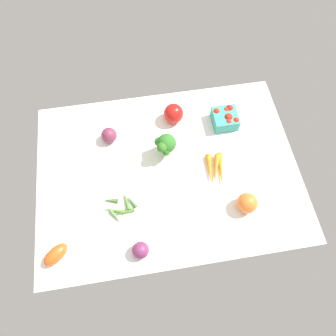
% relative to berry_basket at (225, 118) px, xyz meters
% --- Properties ---
extents(tablecloth, '(1.04, 0.76, 0.02)m').
position_rel_berry_basket_xyz_m(tablecloth, '(0.28, 0.19, -0.04)').
color(tablecloth, white).
rests_on(tablecloth, ground).
extents(berry_basket, '(0.10, 0.10, 0.07)m').
position_rel_berry_basket_xyz_m(berry_basket, '(0.00, 0.00, 0.00)').
color(berry_basket, teal).
rests_on(berry_basket, tablecloth).
extents(okra_pile, '(0.14, 0.13, 0.02)m').
position_rel_berry_basket_xyz_m(okra_pile, '(0.48, 0.31, -0.02)').
color(okra_pile, '#4F7934').
rests_on(okra_pile, tablecloth).
extents(roma_tomato, '(0.10, 0.10, 0.05)m').
position_rel_berry_basket_xyz_m(roma_tomato, '(0.71, 0.46, -0.01)').
color(roma_tomato, '#E5541A').
rests_on(roma_tomato, tablecloth).
extents(carrot_bunch, '(0.09, 0.15, 0.03)m').
position_rel_berry_basket_xyz_m(carrot_bunch, '(0.09, 0.22, -0.02)').
color(carrot_bunch, orange).
rests_on(carrot_bunch, tablecloth).
extents(broccoli_head, '(0.08, 0.09, 0.12)m').
position_rel_berry_basket_xyz_m(broccoli_head, '(0.27, 0.11, 0.04)').
color(broccoli_head, '#9EC573').
rests_on(broccoli_head, tablecloth).
extents(bell_pepper_red, '(0.10, 0.10, 0.08)m').
position_rel_berry_basket_xyz_m(bell_pepper_red, '(0.21, -0.05, 0.01)').
color(bell_pepper_red, red).
rests_on(bell_pepper_red, tablecloth).
extents(red_onion_near_basket, '(0.06, 0.06, 0.06)m').
position_rel_berry_basket_xyz_m(red_onion_near_basket, '(0.49, 0.01, -0.00)').
color(red_onion_near_basket, brown).
rests_on(red_onion_near_basket, tablecloth).
extents(heirloom_tomato_orange, '(0.08, 0.08, 0.08)m').
position_rel_berry_basket_xyz_m(heirloom_tomato_orange, '(0.01, 0.38, 0.01)').
color(heirloom_tomato_orange, orange).
rests_on(heirloom_tomato_orange, tablecloth).
extents(red_onion_center, '(0.06, 0.06, 0.06)m').
position_rel_berry_basket_xyz_m(red_onion_center, '(0.42, 0.49, -0.00)').
color(red_onion_center, '#732C57').
rests_on(red_onion_center, tablecloth).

